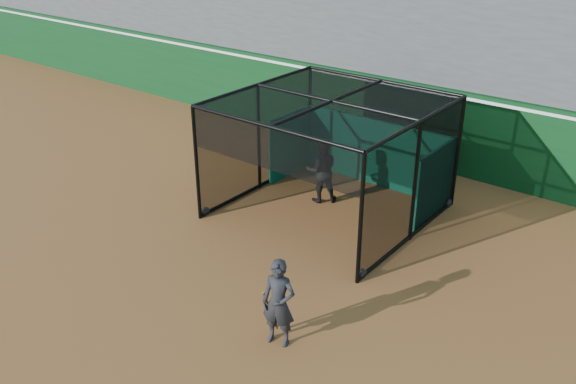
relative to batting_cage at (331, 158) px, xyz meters
The scene contains 5 objects.
ground 4.35m from the batting_cage, 96.42° to the right, with size 120.00×120.00×0.00m, color brown.
outfield_wall 4.46m from the batting_cage, 95.89° to the left, with size 50.00×0.50×2.50m.
batting_cage is the anchor object (origin of this frame).
batter 0.89m from the batting_cage, 143.97° to the left, with size 0.86×0.67×1.77m, color black.
on_deck_player 5.43m from the batting_cage, 65.16° to the right, with size 0.71×0.56×1.72m.
Camera 1 is at (8.36, -7.75, 7.32)m, focal length 38.00 mm.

